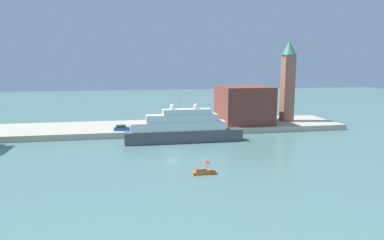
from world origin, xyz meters
The scene contains 9 objects.
ground centered at (0.00, 0.00, 0.00)m, with size 400.00×400.00×0.00m, color slate.
quay_dock centered at (0.00, 26.60, 0.81)m, with size 110.00×21.19×1.62m, color #B7AD99.
large_yacht centered at (3.68, 8.40, 3.44)m, with size 29.90×3.84×11.36m.
small_motorboat centered at (3.07, -18.51, 0.74)m, with size 4.23×1.50×2.52m.
harbor_building centered at (25.64, 25.17, 7.27)m, with size 14.83×15.88×11.32m, color brown.
bell_tower centered at (40.29, 25.99, 15.31)m, with size 4.48×4.48×25.19m.
parked_car centered at (-11.49, 19.27, 2.26)m, with size 4.29×1.86×1.50m.
person_figure centered at (-5.47, 21.18, 2.38)m, with size 0.36×0.36×1.64m.
mooring_bollard centered at (-2.76, 17.65, 2.00)m, with size 0.42×0.42×0.77m, color black.
Camera 1 is at (-10.71, -78.65, 19.47)m, focal length 33.25 mm.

